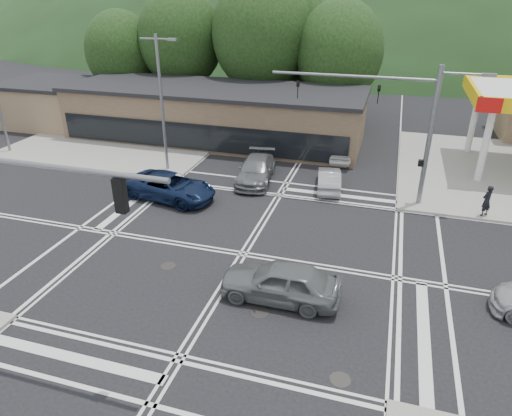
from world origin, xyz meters
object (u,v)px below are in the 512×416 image
(car_queue_a, at_px, (329,179))
(car_grey_center, at_px, (280,282))
(car_queue_b, at_px, (341,151))
(pedestrian, at_px, (487,201))
(car_blue_west, at_px, (170,187))
(car_northbound, at_px, (256,170))

(car_queue_a, bearing_deg, car_grey_center, 80.06)
(car_queue_b, bearing_deg, pedestrian, 136.79)
(car_grey_center, distance_m, car_queue_b, 17.47)
(car_blue_west, distance_m, car_grey_center, 11.62)
(car_grey_center, distance_m, pedestrian, 13.80)
(car_grey_center, relative_size, car_northbound, 0.94)
(car_grey_center, height_order, car_queue_a, car_grey_center)
(car_queue_a, distance_m, car_queue_b, 5.60)
(car_grey_center, distance_m, car_queue_a, 11.87)
(car_queue_a, distance_m, car_northbound, 4.81)
(car_blue_west, bearing_deg, car_queue_a, -55.89)
(car_grey_center, xyz_separation_m, car_queue_a, (0.23, 11.87, -0.18))
(car_grey_center, height_order, car_queue_b, car_grey_center)
(car_grey_center, relative_size, pedestrian, 2.76)
(car_blue_west, xyz_separation_m, pedestrian, (17.83, 2.70, 0.26))
(car_queue_b, distance_m, car_northbound, 7.43)
(car_northbound, xyz_separation_m, pedestrian, (13.68, -1.50, 0.28))
(car_grey_center, relative_size, car_queue_a, 1.23)
(car_queue_a, xyz_separation_m, car_queue_b, (0.07, 5.60, 0.04))
(car_blue_west, relative_size, car_northbound, 1.07)
(car_grey_center, relative_size, car_queue_b, 1.21)
(car_blue_west, distance_m, car_queue_a, 9.90)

